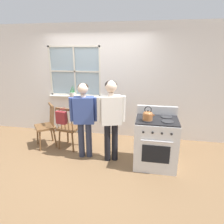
{
  "coord_description": "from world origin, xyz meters",
  "views": [
    {
      "loc": [
        1.2,
        -3.32,
        2.1
      ],
      "look_at": [
        0.54,
        0.15,
        1.0
      ],
      "focal_mm": 32.0,
      "sensor_mm": 36.0,
      "label": 1
    }
  ],
  "objects_px": {
    "potted_plant": "(73,93)",
    "handbag": "(61,117)",
    "kettle": "(148,115)",
    "person_elderly_left": "(84,114)",
    "person_teen_center": "(111,113)",
    "chair_by_window": "(69,128)",
    "chair_near_wall": "(46,127)",
    "stove": "(156,142)"
  },
  "relations": [
    {
      "from": "kettle",
      "to": "handbag",
      "type": "bearing_deg",
      "value": 171.55
    },
    {
      "from": "person_teen_center",
      "to": "stove",
      "type": "relative_size",
      "value": 1.46
    },
    {
      "from": "chair_by_window",
      "to": "stove",
      "type": "height_order",
      "value": "stove"
    },
    {
      "from": "chair_by_window",
      "to": "potted_plant",
      "type": "relative_size",
      "value": 3.36
    },
    {
      "from": "chair_by_window",
      "to": "chair_near_wall",
      "type": "height_order",
      "value": "same"
    },
    {
      "from": "chair_near_wall",
      "to": "stove",
      "type": "distance_m",
      "value": 2.42
    },
    {
      "from": "chair_by_window",
      "to": "kettle",
      "type": "relative_size",
      "value": 3.9
    },
    {
      "from": "chair_by_window",
      "to": "stove",
      "type": "bearing_deg",
      "value": -179.85
    },
    {
      "from": "kettle",
      "to": "potted_plant",
      "type": "distance_m",
      "value": 2.3
    },
    {
      "from": "person_teen_center",
      "to": "stove",
      "type": "bearing_deg",
      "value": -19.46
    },
    {
      "from": "person_elderly_left",
      "to": "person_teen_center",
      "type": "distance_m",
      "value": 0.55
    },
    {
      "from": "chair_by_window",
      "to": "handbag",
      "type": "relative_size",
      "value": 3.14
    },
    {
      "from": "chair_near_wall",
      "to": "potted_plant",
      "type": "relative_size",
      "value": 3.36
    },
    {
      "from": "kettle",
      "to": "chair_by_window",
      "type": "bearing_deg",
      "value": 163.83
    },
    {
      "from": "chair_near_wall",
      "to": "person_teen_center",
      "type": "distance_m",
      "value": 1.67
    },
    {
      "from": "person_elderly_left",
      "to": "stove",
      "type": "xyz_separation_m",
      "value": [
        1.39,
        -0.05,
        -0.44
      ]
    },
    {
      "from": "chair_by_window",
      "to": "kettle",
      "type": "height_order",
      "value": "kettle"
    },
    {
      "from": "chair_by_window",
      "to": "chair_near_wall",
      "type": "distance_m",
      "value": 0.54
    },
    {
      "from": "stove",
      "to": "potted_plant",
      "type": "relative_size",
      "value": 3.79
    },
    {
      "from": "potted_plant",
      "to": "handbag",
      "type": "xyz_separation_m",
      "value": [
        0.16,
        -1.06,
        -0.28
      ]
    },
    {
      "from": "handbag",
      "to": "kettle",
      "type": "bearing_deg",
      "value": -8.45
    },
    {
      "from": "chair_near_wall",
      "to": "kettle",
      "type": "relative_size",
      "value": 3.9
    },
    {
      "from": "chair_near_wall",
      "to": "potted_plant",
      "type": "height_order",
      "value": "potted_plant"
    },
    {
      "from": "chair_by_window",
      "to": "stove",
      "type": "xyz_separation_m",
      "value": [
        1.85,
        -0.36,
        0.02
      ]
    },
    {
      "from": "potted_plant",
      "to": "person_teen_center",
      "type": "bearing_deg",
      "value": -43.88
    },
    {
      "from": "person_teen_center",
      "to": "potted_plant",
      "type": "height_order",
      "value": "person_teen_center"
    },
    {
      "from": "potted_plant",
      "to": "handbag",
      "type": "bearing_deg",
      "value": -81.58
    },
    {
      "from": "person_teen_center",
      "to": "handbag",
      "type": "height_order",
      "value": "person_teen_center"
    },
    {
      "from": "potted_plant",
      "to": "handbag",
      "type": "relative_size",
      "value": 0.93
    },
    {
      "from": "chair_near_wall",
      "to": "potted_plant",
      "type": "xyz_separation_m",
      "value": [
        0.34,
        0.82,
        0.62
      ]
    },
    {
      "from": "potted_plant",
      "to": "handbag",
      "type": "height_order",
      "value": "potted_plant"
    },
    {
      "from": "stove",
      "to": "kettle",
      "type": "xyz_separation_m",
      "value": [
        -0.17,
        -0.13,
        0.55
      ]
    },
    {
      "from": "stove",
      "to": "person_elderly_left",
      "type": "bearing_deg",
      "value": 177.77
    },
    {
      "from": "stove",
      "to": "handbag",
      "type": "bearing_deg",
      "value": 176.23
    },
    {
      "from": "chair_near_wall",
      "to": "handbag",
      "type": "relative_size",
      "value": 3.14
    },
    {
      "from": "person_elderly_left",
      "to": "person_teen_center",
      "type": "relative_size",
      "value": 0.96
    },
    {
      "from": "potted_plant",
      "to": "handbag",
      "type": "distance_m",
      "value": 1.11
    },
    {
      "from": "chair_near_wall",
      "to": "kettle",
      "type": "distance_m",
      "value": 2.34
    },
    {
      "from": "person_elderly_left",
      "to": "handbag",
      "type": "distance_m",
      "value": 0.53
    },
    {
      "from": "stove",
      "to": "kettle",
      "type": "height_order",
      "value": "kettle"
    },
    {
      "from": "person_elderly_left",
      "to": "kettle",
      "type": "distance_m",
      "value": 1.23
    },
    {
      "from": "kettle",
      "to": "chair_near_wall",
      "type": "bearing_deg",
      "value": 167.57
    }
  ]
}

